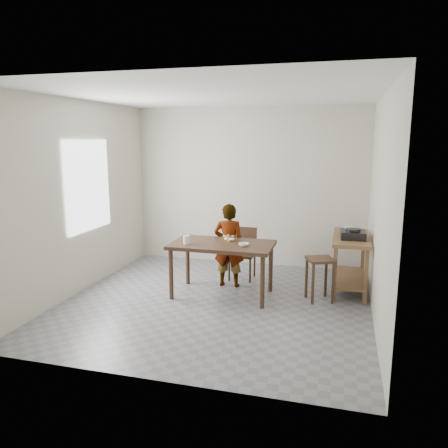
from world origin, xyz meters
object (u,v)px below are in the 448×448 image
(dining_chair, at_px, (242,254))
(child, at_px, (229,245))
(dining_table, at_px, (222,269))
(stool, at_px, (320,279))
(prep_counter, at_px, (350,263))

(dining_chair, bearing_deg, child, -106.73)
(dining_table, xyz_separation_m, stool, (1.33, 0.15, -0.08))
(dining_table, bearing_deg, prep_counter, 22.15)
(dining_table, bearing_deg, dining_chair, 82.36)
(child, xyz_separation_m, stool, (1.34, -0.26, -0.32))
(stool, bearing_deg, prep_counter, 54.29)
(child, bearing_deg, prep_counter, -173.56)
(prep_counter, xyz_separation_m, child, (-1.73, -0.29, 0.22))
(dining_chair, height_order, stool, dining_chair)
(child, height_order, stool, child)
(prep_counter, bearing_deg, child, -170.54)
(prep_counter, height_order, dining_chair, prep_counter)
(prep_counter, relative_size, dining_chair, 1.51)
(stool, bearing_deg, child, 169.04)
(child, height_order, dining_chair, child)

